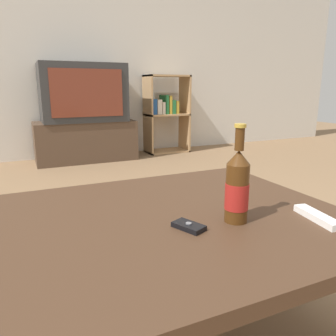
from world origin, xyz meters
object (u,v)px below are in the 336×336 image
object	(u,v)px
television	(83,93)
cell_phone	(188,226)
remote_control	(317,217)
tv_stand	(86,141)
bookshelf	(165,112)
beer_bottle	(237,187)

from	to	relation	value
television	cell_phone	world-z (taller)	television
remote_control	tv_stand	bearing A→B (deg)	101.80
cell_phone	remote_control	distance (m)	0.39
remote_control	television	bearing A→B (deg)	101.80
bookshelf	television	bearing A→B (deg)	-175.25
television	tv_stand	bearing A→B (deg)	90.00
tv_stand	beer_bottle	distance (m)	2.86
television	remote_control	world-z (taller)	television
tv_stand	cell_phone	size ratio (longest dim) A/B	10.32
tv_stand	television	world-z (taller)	television
bookshelf	cell_phone	world-z (taller)	bookshelf
beer_bottle	cell_phone	xyz separation A→B (m)	(-0.15, 0.01, -0.10)
television	beer_bottle	xyz separation A→B (m)	(-0.10, -2.84, -0.22)
tv_stand	bookshelf	world-z (taller)	bookshelf
tv_stand	bookshelf	bearing A→B (deg)	4.53
cell_phone	bookshelf	bearing A→B (deg)	44.01
tv_stand	beer_bottle	bearing A→B (deg)	-91.99
bookshelf	tv_stand	bearing A→B (deg)	-175.47
tv_stand	beer_bottle	size ratio (longest dim) A/B	3.71
television	remote_control	size ratio (longest dim) A/B	5.04
tv_stand	cell_phone	distance (m)	2.85
television	bookshelf	xyz separation A→B (m)	(0.98, 0.08, -0.23)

